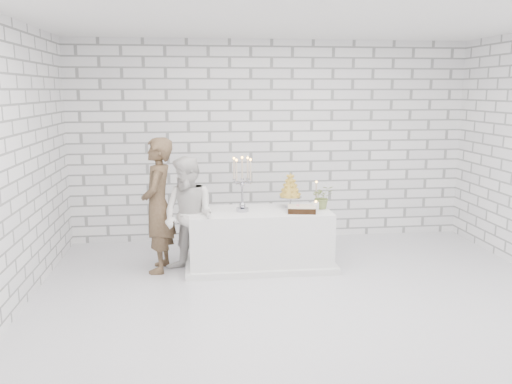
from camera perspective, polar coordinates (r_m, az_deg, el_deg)
name	(u,v)px	position (r m, az deg, el deg)	size (l,w,h in m)	color
ground	(303,299)	(5.98, 5.12, -11.38)	(6.00, 5.00, 0.01)	silver
ceiling	(308,15)	(5.58, 5.67, 18.43)	(6.00, 5.00, 0.01)	white
wall_back	(271,142)	(8.03, 1.65, 5.46)	(6.00, 0.01, 3.00)	white
wall_front	(394,222)	(3.23, 14.68, -3.19)	(6.00, 0.01, 3.00)	white
wall_left	(7,169)	(5.76, -25.24, 2.24)	(0.01, 5.00, 3.00)	white
cake_table	(260,239)	(6.87, 0.41, -5.04)	(1.80, 0.80, 0.75)	white
groom	(158,205)	(6.72, -10.51, -1.43)	(0.62, 0.41, 1.70)	#4B3623
bride	(189,216)	(6.56, -7.25, -2.62)	(0.72, 0.56, 1.48)	silver
candelabra	(242,184)	(6.65, -1.49, 0.86)	(0.29, 0.29, 0.70)	#9F9EA8
croquembouche	(290,190)	(6.92, 3.71, 0.22)	(0.30, 0.30, 0.46)	olive
chocolate_cake	(302,209)	(6.69, 4.94, -1.85)	(0.35, 0.25, 0.08)	black
pillar_candle	(316,207)	(6.75, 6.47, -1.59)	(0.08, 0.08, 0.12)	white
extra_taper	(316,195)	(7.02, 6.51, -0.28)	(0.06, 0.06, 0.32)	beige
flowers	(322,197)	(6.90, 7.15, -0.53)	(0.28, 0.24, 0.31)	#647E47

